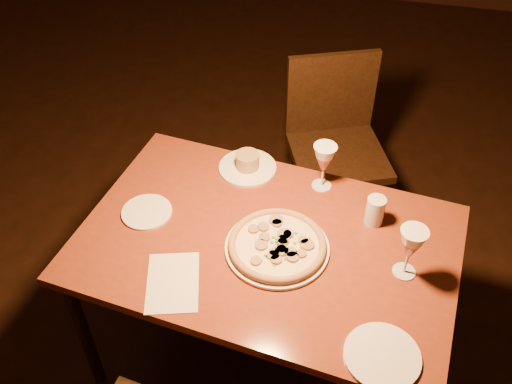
# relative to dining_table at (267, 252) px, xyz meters

# --- Properties ---
(floor) EXTENTS (7.00, 7.00, 0.00)m
(floor) POSITION_rel_dining_table_xyz_m (-0.14, 0.13, -0.63)
(floor) COLOR black
(floor) RESTS_ON ground
(dining_table) EXTENTS (1.39, 0.98, 0.70)m
(dining_table) POSITION_rel_dining_table_xyz_m (0.00, 0.00, 0.00)
(dining_table) COLOR maroon
(dining_table) RESTS_ON floor
(chair_far) EXTENTS (0.56, 0.56, 0.89)m
(chair_far) POSITION_rel_dining_table_xyz_m (0.14, 0.88, -0.13)
(chair_far) COLOR black
(chair_far) RESTS_ON floor
(pizza_plate) EXTENTS (0.36, 0.36, 0.04)m
(pizza_plate) POSITION_rel_dining_table_xyz_m (0.04, -0.03, 0.08)
(pizza_plate) COLOR white
(pizza_plate) RESTS_ON dining_table
(ramekin_saucer) EXTENTS (0.23, 0.23, 0.07)m
(ramekin_saucer) POSITION_rel_dining_table_xyz_m (-0.16, 0.36, 0.08)
(ramekin_saucer) COLOR white
(ramekin_saucer) RESTS_ON dining_table
(wine_glass_far) EXTENTS (0.09, 0.09, 0.19)m
(wine_glass_far) POSITION_rel_dining_table_xyz_m (0.14, 0.32, 0.16)
(wine_glass_far) COLOR #CD5755
(wine_glass_far) RESTS_ON dining_table
(wine_glass_right) EXTENTS (0.09, 0.09, 0.20)m
(wine_glass_right) POSITION_rel_dining_table_xyz_m (0.47, -0.03, 0.16)
(wine_glass_right) COLOR #CD5755
(wine_glass_right) RESTS_ON dining_table
(water_tumbler) EXTENTS (0.07, 0.07, 0.11)m
(water_tumbler) POSITION_rel_dining_table_xyz_m (0.35, 0.18, 0.12)
(water_tumbler) COLOR silver
(water_tumbler) RESTS_ON dining_table
(side_plate_left) EXTENTS (0.18, 0.18, 0.01)m
(side_plate_left) POSITION_rel_dining_table_xyz_m (-0.46, 0.03, 0.07)
(side_plate_left) COLOR white
(side_plate_left) RESTS_ON dining_table
(side_plate_near) EXTENTS (0.22, 0.22, 0.01)m
(side_plate_near) POSITION_rel_dining_table_xyz_m (0.42, -0.37, 0.07)
(side_plate_near) COLOR white
(side_plate_near) RESTS_ON dining_table
(menu_card) EXTENTS (0.23, 0.28, 0.00)m
(menu_card) POSITION_rel_dining_table_xyz_m (-0.26, -0.25, 0.06)
(menu_card) COLOR white
(menu_card) RESTS_ON dining_table
(pendant_light) EXTENTS (0.12, 0.12, 0.12)m
(pendant_light) POSITION_rel_dining_table_xyz_m (0.00, 0.00, 0.93)
(pendant_light) COLOR #F79445
(pendant_light) RESTS_ON ceiling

